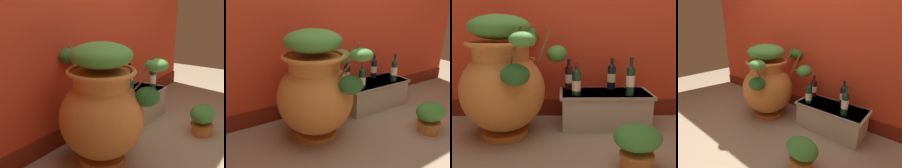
# 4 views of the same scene
# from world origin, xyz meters

# --- Properties ---
(terracotta_urn) EXTENTS (0.89, 0.98, 1.02)m
(terracotta_urn) POSITION_xyz_m (-0.41, 0.62, 0.50)
(terracotta_urn) COLOR #C17033
(terracotta_urn) RESTS_ON ground_plane
(stone_ledge) EXTENTS (0.84, 0.39, 0.33)m
(stone_ledge) POSITION_xyz_m (0.47, 0.82, 0.18)
(stone_ledge) COLOR #B2A893
(stone_ledge) RESTS_ON ground_plane
(wine_bottle_left) EXTENTS (0.08, 0.08, 0.30)m
(wine_bottle_left) POSITION_xyz_m (0.55, 0.94, 0.46)
(wine_bottle_left) COLOR black
(wine_bottle_left) RESTS_ON stone_ledge
(wine_bottle_middle) EXTENTS (0.08, 0.08, 0.29)m
(wine_bottle_middle) POSITION_xyz_m (0.20, 0.73, 0.45)
(wine_bottle_middle) COLOR black
(wine_bottle_middle) RESTS_ON stone_ledge
(wine_bottle_right) EXTENTS (0.07, 0.07, 0.34)m
(wine_bottle_right) POSITION_xyz_m (0.67, 0.71, 0.47)
(wine_bottle_right) COLOR black
(wine_bottle_right) RESTS_ON stone_ledge
(wine_bottle_back) EXTENTS (0.07, 0.07, 0.30)m
(wine_bottle_back) POSITION_xyz_m (0.13, 0.94, 0.46)
(wine_bottle_back) COLOR black
(wine_bottle_back) RESTS_ON stone_ledge
(potted_shrub) EXTENTS (0.32, 0.24, 0.31)m
(potted_shrub) POSITION_xyz_m (0.56, 0.08, 0.18)
(potted_shrub) COLOR #C17033
(potted_shrub) RESTS_ON ground_plane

